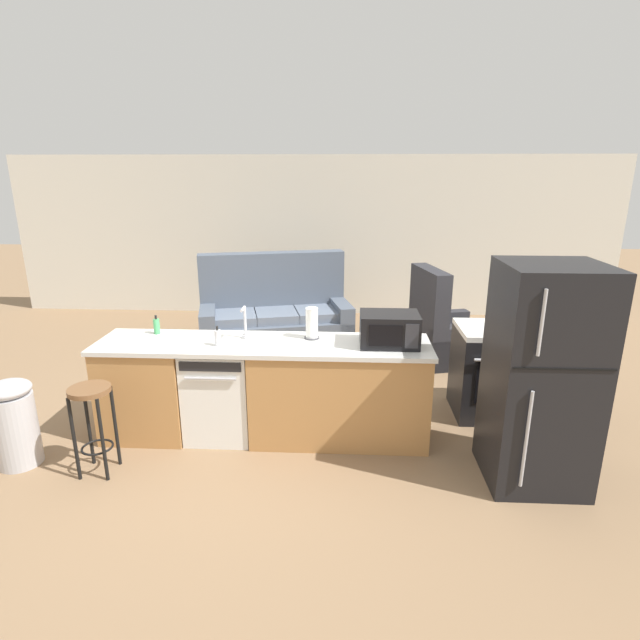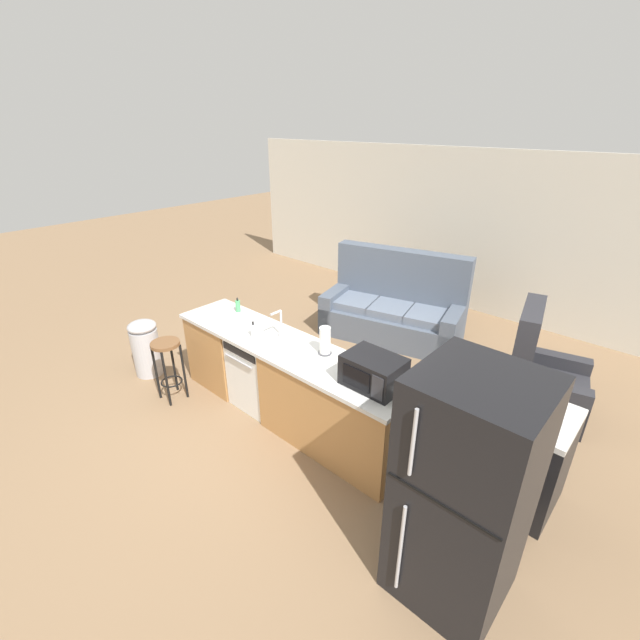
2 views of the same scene
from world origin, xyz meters
The scene contains 16 objects.
ground_plane centered at (0.00, 0.00, 0.00)m, with size 24.00×24.00×0.00m, color #896B4C.
wall_back centered at (0.30, 4.20, 1.30)m, with size 10.00×0.06×2.60m.
kitchen_counter centered at (0.24, 0.00, 0.42)m, with size 2.94×0.66×0.90m.
dishwasher centered at (-0.25, 0.00, 0.42)m, with size 0.58×0.61×0.84m.
stove_range centered at (2.35, 0.55, 0.45)m, with size 0.76×0.68×0.90m.
refrigerator centered at (2.35, -0.55, 0.86)m, with size 0.72×0.73×1.72m.
microwave centered at (1.25, 0.00, 1.04)m, with size 0.50×0.37×0.28m.
sink_faucet centered at (-0.02, 0.10, 1.03)m, with size 0.07×0.18×0.30m.
paper_towel_roll centered at (0.57, 0.14, 1.04)m, with size 0.14×0.14×0.28m.
soap_bottle centered at (-0.22, -0.10, 0.97)m, with size 0.06×0.06×0.18m.
dish_soap_bottle centered at (-0.87, 0.19, 0.97)m, with size 0.06×0.06×0.18m.
kettle centered at (2.52, 0.42, 0.99)m, with size 0.21×0.17×0.19m.
bar_stool centered at (-1.10, -0.67, 0.54)m, with size 0.32×0.32×0.74m.
trash_bin centered at (-1.82, -0.58, 0.38)m, with size 0.35×0.35×0.74m.
couch centered at (-0.10, 2.47, 0.39)m, with size 2.16×1.36×1.27m.
armchair centered at (2.10, 2.00, 0.35)m, with size 0.97×1.01×1.20m.
Camera 2 is at (3.00, -2.61, 3.00)m, focal length 24.00 mm.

